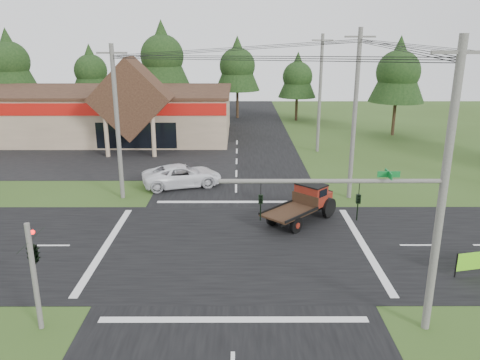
{
  "coord_description": "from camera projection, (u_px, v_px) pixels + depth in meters",
  "views": [
    {
      "loc": [
        0.23,
        -23.28,
        10.88
      ],
      "look_at": [
        0.29,
        5.05,
        2.2
      ],
      "focal_mm": 35.0,
      "sensor_mm": 36.0,
      "label": 1
    }
  ],
  "objects": [
    {
      "name": "white_pickup",
      "position": [
        182.0,
        176.0,
        35.42
      ],
      "size": [
        6.48,
        4.36,
        1.65
      ],
      "primitive_type": "imported",
      "rotation": [
        0.0,
        0.0,
        1.87
      ],
      "color": "white",
      "rests_on": "ground"
    },
    {
      "name": "antique_flatbed_truck",
      "position": [
        300.0,
        205.0,
        28.43
      ],
      "size": [
        5.17,
        5.28,
        2.24
      ],
      "primitive_type": null,
      "rotation": [
        0.0,
        0.0,
        -0.76
      ],
      "color": "#5D170D",
      "rests_on": "ground"
    },
    {
      "name": "utility_pole_nw",
      "position": [
        117.0,
        122.0,
        31.49
      ],
      "size": [
        2.0,
        0.3,
        10.5
      ],
      "color": "#595651",
      "rests_on": "ground"
    },
    {
      "name": "tree_row_e",
      "position": [
        298.0,
        75.0,
        61.93
      ],
      "size": [
        5.04,
        5.04,
        9.09
      ],
      "color": "#332316",
      "rests_on": "ground"
    },
    {
      "name": "ground",
      "position": [
        235.0,
        246.0,
        25.44
      ],
      "size": [
        120.0,
        120.0,
        0.0
      ],
      "primitive_type": "plane",
      "color": "#314A1A",
      "rests_on": "ground"
    },
    {
      "name": "road_ew",
      "position": [
        235.0,
        245.0,
        25.44
      ],
      "size": [
        120.0,
        12.0,
        0.02
      ],
      "primitive_type": "cube",
      "color": "black",
      "rests_on": "ground"
    },
    {
      "name": "tree_row_a",
      "position": [
        9.0,
        60.0,
        61.27
      ],
      "size": [
        6.72,
        6.72,
        12.12
      ],
      "color": "#332316",
      "rests_on": "ground"
    },
    {
      "name": "tree_row_c",
      "position": [
        162.0,
        54.0,
        62.07
      ],
      "size": [
        7.28,
        7.28,
        13.13
      ],
      "color": "#332316",
      "rests_on": "ground"
    },
    {
      "name": "traffic_signal_mast",
      "position": [
        393.0,
        222.0,
        16.98
      ],
      "size": [
        8.12,
        0.24,
        7.0
      ],
      "color": "#595651",
      "rests_on": "ground"
    },
    {
      "name": "road_ns",
      "position": [
        235.0,
        246.0,
        25.44
      ],
      "size": [
        12.0,
        120.0,
        0.02
      ],
      "primitive_type": "cube",
      "color": "black",
      "rests_on": "ground"
    },
    {
      "name": "cvs_building",
      "position": [
        98.0,
        112.0,
        52.86
      ],
      "size": [
        30.4,
        18.2,
        9.19
      ],
      "color": "gray",
      "rests_on": "ground"
    },
    {
      "name": "utility_pole_nr",
      "position": [
        443.0,
        191.0,
        16.63
      ],
      "size": [
        2.0,
        0.3,
        11.0
      ],
      "color": "#595651",
      "rests_on": "ground"
    },
    {
      "name": "tree_row_b",
      "position": [
        91.0,
        69.0,
        63.59
      ],
      "size": [
        5.6,
        5.6,
        10.1
      ],
      "color": "#332316",
      "rests_on": "ground"
    },
    {
      "name": "tree_row_d",
      "position": [
        237.0,
        64.0,
        63.44
      ],
      "size": [
        6.16,
        6.16,
        11.11
      ],
      "color": "#332316",
      "rests_on": "ground"
    },
    {
      "name": "utility_pole_n",
      "position": [
        320.0,
        93.0,
        44.81
      ],
      "size": [
        2.0,
        0.3,
        11.2
      ],
      "color": "#595651",
      "rests_on": "ground"
    },
    {
      "name": "utility_pole_ne",
      "position": [
        355.0,
        115.0,
        31.38
      ],
      "size": [
        2.0,
        0.3,
        11.5
      ],
      "color": "#595651",
      "rests_on": "ground"
    },
    {
      "name": "traffic_signal_corner",
      "position": [
        32.0,
        243.0,
        17.39
      ],
      "size": [
        0.53,
        2.48,
        4.4
      ],
      "color": "#595651",
      "rests_on": "ground"
    },
    {
      "name": "parking_apron",
      "position": [
        87.0,
        159.0,
        43.57
      ],
      "size": [
        28.0,
        14.0,
        0.02
      ],
      "primitive_type": "cube",
      "color": "black",
      "rests_on": "ground"
    },
    {
      "name": "tree_side_ne",
      "position": [
        398.0,
        70.0,
        52.0
      ],
      "size": [
        6.16,
        6.16,
        11.11
      ],
      "color": "#332316",
      "rests_on": "ground"
    }
  ]
}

